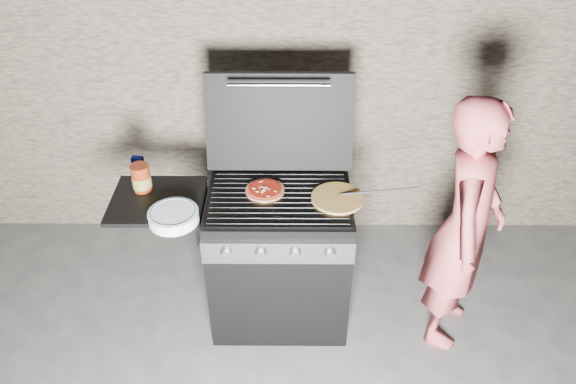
{
  "coord_description": "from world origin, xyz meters",
  "views": [
    {
      "loc": [
        0.06,
        -2.45,
        2.75
      ],
      "look_at": [
        0.05,
        0.0,
        0.95
      ],
      "focal_mm": 35.0,
      "sensor_mm": 36.0,
      "label": 1
    }
  ],
  "objects_px": {
    "gas_grill": "(238,259)",
    "person": "(465,228)",
    "sauce_jar": "(141,178)",
    "pizza_topped": "(265,190)"
  },
  "relations": [
    {
      "from": "gas_grill",
      "to": "pizza_topped",
      "type": "xyz_separation_m",
      "value": [
        0.17,
        0.06,
        0.47
      ]
    },
    {
      "from": "pizza_topped",
      "to": "person",
      "type": "bearing_deg",
      "value": -8.01
    },
    {
      "from": "gas_grill",
      "to": "sauce_jar",
      "type": "relative_size",
      "value": 8.45
    },
    {
      "from": "sauce_jar",
      "to": "person",
      "type": "height_order",
      "value": "person"
    },
    {
      "from": "gas_grill",
      "to": "person",
      "type": "distance_m",
      "value": 1.31
    },
    {
      "from": "person",
      "to": "pizza_topped",
      "type": "bearing_deg",
      "value": 103.04
    },
    {
      "from": "sauce_jar",
      "to": "person",
      "type": "bearing_deg",
      "value": -5.89
    },
    {
      "from": "sauce_jar",
      "to": "person",
      "type": "relative_size",
      "value": 0.1
    },
    {
      "from": "gas_grill",
      "to": "person",
      "type": "relative_size",
      "value": 0.86
    },
    {
      "from": "pizza_topped",
      "to": "sauce_jar",
      "type": "height_order",
      "value": "sauce_jar"
    }
  ]
}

